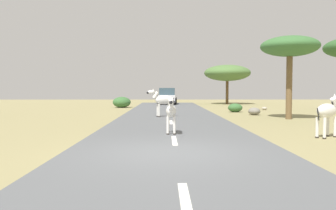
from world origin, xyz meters
name	(u,v)px	position (x,y,z in m)	size (l,w,h in m)	color
ground_plane	(166,154)	(0.00, 0.00, 0.00)	(90.00, 90.00, 0.00)	#8E8456
road	(176,153)	(0.28, 0.00, 0.03)	(6.00, 64.00, 0.05)	#56595B
lane_markings	(178,160)	(0.28, -1.00, 0.05)	(0.16, 56.00, 0.01)	silver
zebra_0	(171,112)	(0.21, 3.67, 0.87)	(0.41, 1.46, 1.37)	silver
zebra_1	(163,100)	(-0.15, 11.36, 1.03)	(1.67, 0.88, 1.65)	silver
zebra_2	(328,111)	(5.70, 3.01, 0.92)	(1.43, 1.15, 1.55)	silver
car_0	(167,97)	(0.22, 28.20, 0.85)	(2.18, 4.42, 1.74)	silver
tree_3	(227,73)	(6.85, 28.92, 3.43)	(5.08, 5.08, 4.33)	brown
tree_4	(290,48)	(6.93, 10.20, 3.99)	(3.21, 3.21, 4.63)	brown
bush_1	(235,108)	(5.12, 16.07, 0.32)	(1.06, 0.95, 0.63)	#386633
bush_2	(122,102)	(-3.93, 22.07, 0.49)	(1.62, 1.46, 0.97)	#386633
rock_0	(254,111)	(5.79, 13.28, 0.24)	(0.77, 0.79, 0.49)	gray
rock_1	(264,108)	(7.99, 18.58, 0.13)	(0.43, 0.38, 0.25)	#A89E8C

